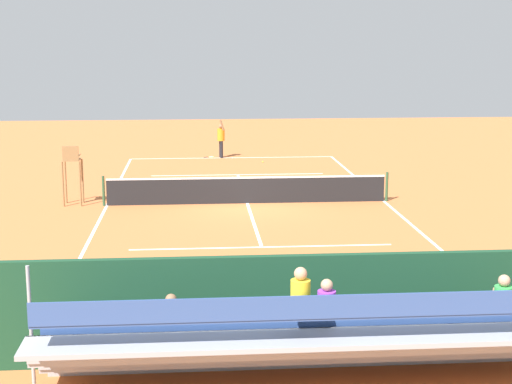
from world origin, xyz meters
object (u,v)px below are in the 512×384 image
equipment_bag (314,337)px  bleacher_stand (315,340)px  tennis_player (221,137)px  courtside_bench (402,314)px  tennis_net (247,190)px  tennis_ball_near (263,162)px  umpire_chair (72,169)px  tennis_racket (211,157)px

equipment_bag → bleacher_stand: bearing=81.4°
bleacher_stand → equipment_bag: bleacher_stand is taller
bleacher_stand → tennis_player: bearing=-88.7°
equipment_bag → courtside_bench: bearing=-175.8°
tennis_net → courtside_bench: tennis_net is taller
tennis_player → tennis_ball_near: size_ratio=29.18×
umpire_chair → equipment_bag: bearing=115.7°
tennis_net → tennis_ball_near: size_ratio=156.06×
courtside_bench → tennis_ball_near: bearing=-88.2°
courtside_bench → equipment_bag: size_ratio=2.00×
tennis_net → tennis_ball_near: (-1.40, -9.40, -0.47)m
umpire_chair → tennis_racket: 12.28m
tennis_net → umpire_chair: size_ratio=4.81×
umpire_chair → courtside_bench: bearing=121.6°
equipment_bag → tennis_racket: (1.42, -24.71, -0.16)m
umpire_chair → equipment_bag: 15.17m
courtside_bench → umpire_chair: bearing=-58.4°
umpire_chair → tennis_player: (-5.66, -10.88, -0.30)m
courtside_bench → tennis_player: bearing=-83.8°
tennis_player → umpire_chair: bearing=62.5°
tennis_player → tennis_ball_near: (-1.93, 1.71, -0.98)m
umpire_chair → equipment_bag: umpire_chair is taller
umpire_chair → tennis_racket: bearing=-114.9°
tennis_net → umpire_chair: bearing=-2.1°
bleacher_stand → courtside_bench: bleacher_stand is taller
equipment_bag → tennis_net: bearing=-88.4°
umpire_chair → tennis_ball_near: size_ratio=32.42×
tennis_player → tennis_racket: tennis_player is taller
umpire_chair → tennis_player: size_ratio=1.11×
bleacher_stand → courtside_bench: size_ratio=5.03×
tennis_racket → bleacher_stand: bearing=92.4°
tennis_player → tennis_racket: 1.14m
courtside_bench → equipment_bag: (1.75, 0.13, -0.38)m
bleacher_stand → courtside_bench: bearing=-134.7°
tennis_player → equipment_bag: bearing=92.1°
tennis_net → tennis_racket: tennis_net is taller
equipment_bag → tennis_player: size_ratio=0.47×
equipment_bag → tennis_player: (0.91, -24.51, 0.84)m
tennis_ball_near → tennis_net: bearing=81.6°
tennis_net → equipment_bag: 13.41m
bleacher_stand → tennis_player: (0.61, -26.45, 0.10)m
equipment_bag → tennis_ball_near: equipment_bag is taller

